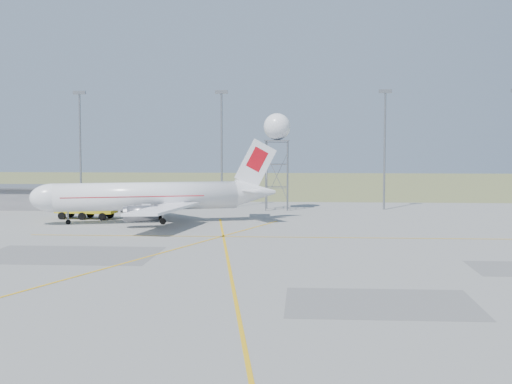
{
  "coord_description": "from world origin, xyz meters",
  "views": [
    {
      "loc": [
        4.34,
        -56.93,
        11.95
      ],
      "look_at": [
        -2.25,
        40.0,
        4.83
      ],
      "focal_mm": 50.0,
      "sensor_mm": 36.0,
      "label": 1
    }
  ],
  "objects": [
    {
      "name": "grass_strip",
      "position": [
        0.0,
        140.0,
        0.01
      ],
      "size": [
        400.0,
        120.0,
        0.03
      ],
      "primitive_type": "cube",
      "color": "#616B3A",
      "rests_on": "ground"
    },
    {
      "name": "airliner_main",
      "position": [
        -17.78,
        44.47,
        3.72
      ],
      "size": [
        35.12,
        33.3,
        12.14
      ],
      "rotation": [
        0.0,
        0.0,
        3.43
      ],
      "color": "white",
      "rests_on": "ground"
    },
    {
      "name": "building_grey",
      "position": [
        -45.0,
        64.0,
        1.97
      ],
      "size": [
        19.0,
        10.0,
        3.9
      ],
      "color": "gray",
      "rests_on": "ground"
    },
    {
      "name": "fire_truck",
      "position": [
        -28.41,
        48.49,
        1.74
      ],
      "size": [
        9.33,
        4.39,
        3.62
      ],
      "rotation": [
        0.0,
        0.0,
        -0.1
      ],
      "color": "gold",
      "rests_on": "ground"
    },
    {
      "name": "radar_tower",
      "position": [
        -0.32,
        64.12,
        9.23
      ],
      "size": [
        4.55,
        4.55,
        16.46
      ],
      "color": "gray",
      "rests_on": "ground"
    },
    {
      "name": "mast_b",
      "position": [
        -10.0,
        66.0,
        12.07
      ],
      "size": [
        2.2,
        0.5,
        20.5
      ],
      "color": "gray",
      "rests_on": "ground"
    },
    {
      "name": "mast_c",
      "position": [
        18.0,
        66.0,
        12.07
      ],
      "size": [
        2.2,
        0.5,
        20.5
      ],
      "color": "gray",
      "rests_on": "ground"
    },
    {
      "name": "mast_a",
      "position": [
        -35.0,
        66.0,
        12.07
      ],
      "size": [
        2.2,
        0.5,
        20.5
      ],
      "color": "gray",
      "rests_on": "ground"
    },
    {
      "name": "ground",
      "position": [
        0.0,
        0.0,
        0.0
      ],
      "size": [
        400.0,
        400.0,
        0.0
      ],
      "primitive_type": "plane",
      "color": "#9F9F99",
      "rests_on": "ground"
    }
  ]
}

